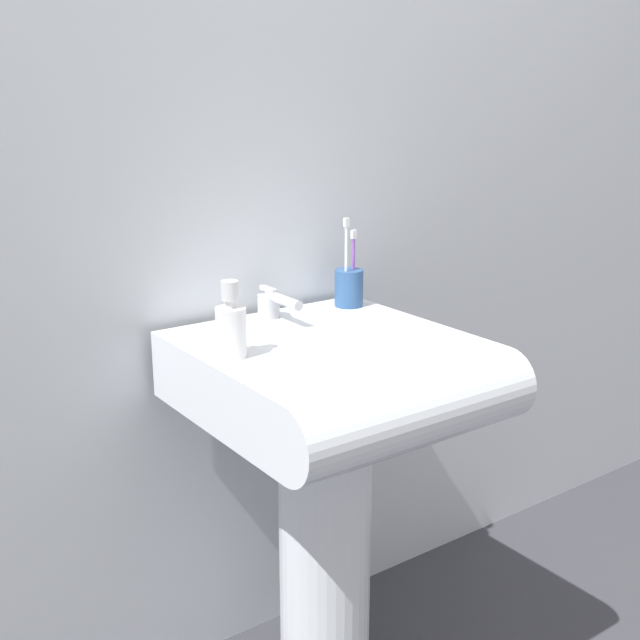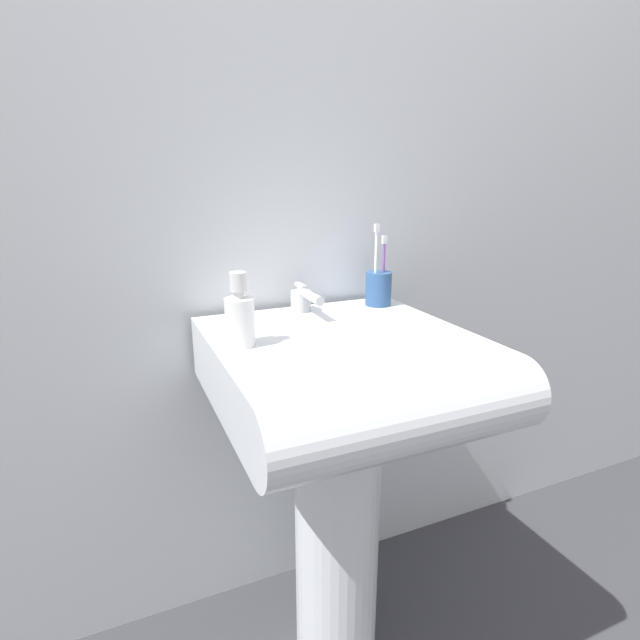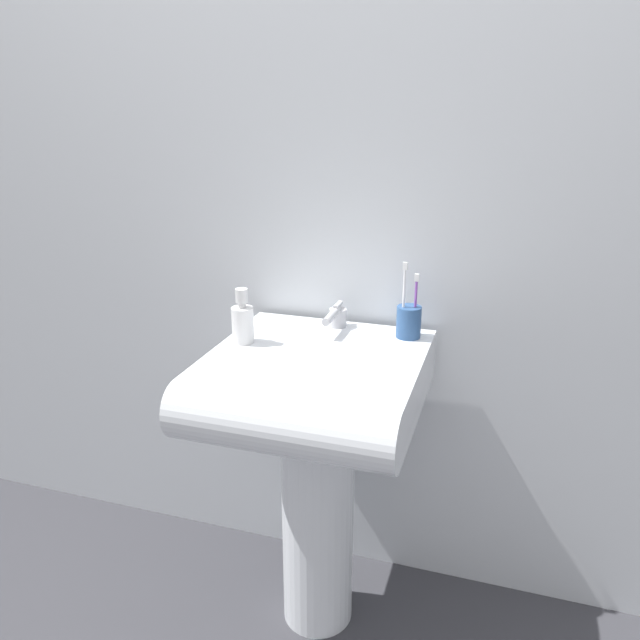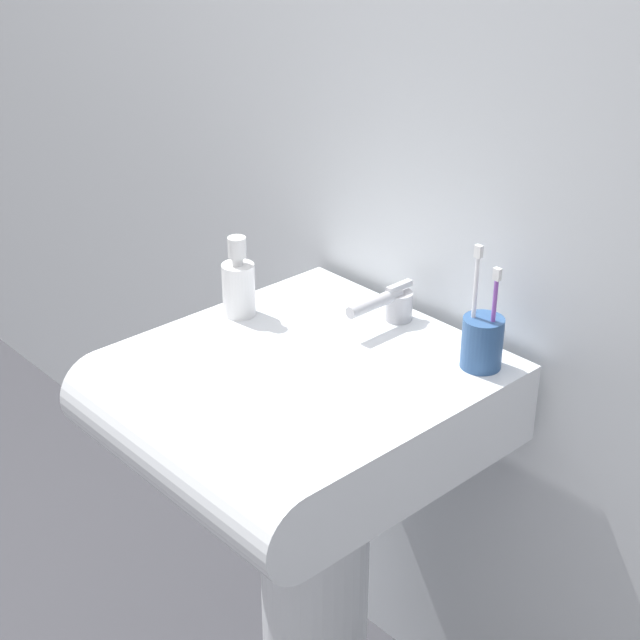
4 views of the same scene
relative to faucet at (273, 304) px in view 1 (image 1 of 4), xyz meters
The scene contains 6 objects.
wall_back 0.35m from the faucet, 87.01° to the left, with size 5.00×0.05×2.40m, color silver.
sink_pedestal 0.56m from the faucet, 88.21° to the right, with size 0.20×0.20×0.70m, color white.
sink_basin 0.26m from the faucet, 88.62° to the right, with size 0.53×0.58×0.14m.
faucet is the anchor object (origin of this frame).
toothbrush_cup 0.21m from the faucet, ahead, with size 0.07×0.07×0.21m.
soap_bottle 0.27m from the faucet, 139.12° to the right, with size 0.06×0.06×0.15m.
Camera 1 is at (-0.91, -1.25, 1.32)m, focal length 45.00 mm.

